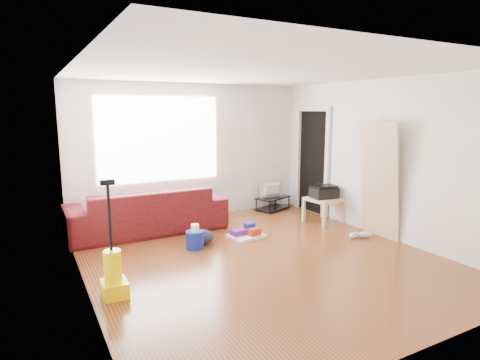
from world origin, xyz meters
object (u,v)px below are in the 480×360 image
tv_stand (273,203)px  backpack (200,244)px  vacuum (114,275)px  cleaning_tray (246,233)px  bucket (195,248)px  sofa (148,231)px  side_table (324,202)px

tv_stand → backpack: (-2.15, -1.30, -0.14)m
vacuum → cleaning_tray: bearing=27.2°
tv_stand → bucket: 2.71m
cleaning_tray → tv_stand: bearing=44.0°
sofa → tv_stand: (2.68, 0.27, 0.14)m
sofa → backpack: sofa is taller
cleaning_tray → bucket: bearing=-172.7°
cleaning_tray → vacuum: vacuum is taller
tv_stand → bucket: size_ratio=3.07×
sofa → cleaning_tray: 1.68m
sofa → cleaning_tray: sofa is taller
side_table → tv_stand: bearing=103.8°
sofa → bucket: bearing=108.1°
tv_stand → bucket: tv_stand is taller
side_table → bucket: bearing=-175.3°
side_table → bucket: size_ratio=2.35×
side_table → cleaning_tray: 1.69m
bucket → vacuum: size_ratio=0.21×
bucket → cleaning_tray: (0.94, 0.12, 0.06)m
tv_stand → backpack: tv_stand is taller
bucket → cleaning_tray: bearing=7.3°
sofa → cleaning_tray: (1.32, -1.05, 0.06)m
cleaning_tray → vacuum: (-2.29, -1.11, 0.18)m
tv_stand → backpack: bearing=-169.0°
sofa → tv_stand: sofa is taller
cleaning_tray → vacuum: 2.55m
side_table → vacuum: 4.13m
backpack → bucket: bearing=-135.9°
side_table → vacuum: bearing=-163.0°
sofa → tv_stand: bearing=-174.2°
bucket → cleaning_tray: size_ratio=0.45×
side_table → cleaning_tray: side_table is taller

